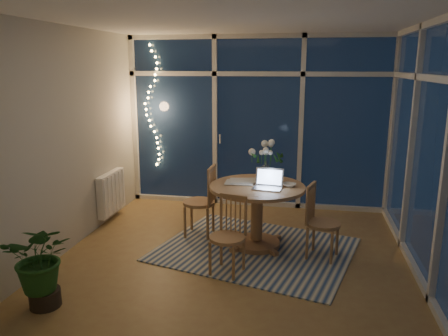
% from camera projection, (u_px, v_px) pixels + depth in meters
% --- Properties ---
extents(floor, '(4.00, 4.00, 0.00)m').
position_uv_depth(floor, '(237.00, 256.00, 5.04)').
color(floor, olive).
rests_on(floor, ground).
extents(ceiling, '(4.00, 4.00, 0.00)m').
position_uv_depth(ceiling, '(238.00, 20.00, 4.44)').
color(ceiling, silver).
rests_on(ceiling, wall_back).
extents(wall_back, '(4.00, 0.04, 2.60)m').
position_uv_depth(wall_back, '(258.00, 122.00, 6.65)').
color(wall_back, beige).
rests_on(wall_back, floor).
extents(wall_front, '(4.00, 0.04, 2.60)m').
position_uv_depth(wall_front, '(189.00, 200.00, 2.83)').
color(wall_front, beige).
rests_on(wall_front, floor).
extents(wall_left, '(0.04, 4.00, 2.60)m').
position_uv_depth(wall_left, '(69.00, 140.00, 5.10)').
color(wall_left, beige).
rests_on(wall_left, floor).
extents(wall_right, '(0.04, 4.00, 2.60)m').
position_uv_depth(wall_right, '(434.00, 152.00, 4.38)').
color(wall_right, beige).
rests_on(wall_right, floor).
extents(window_wall_back, '(4.00, 0.10, 2.60)m').
position_uv_depth(window_wall_back, '(257.00, 123.00, 6.61)').
color(window_wall_back, silver).
rests_on(window_wall_back, floor).
extents(window_wall_right, '(0.10, 4.00, 2.60)m').
position_uv_depth(window_wall_right, '(430.00, 152.00, 4.39)').
color(window_wall_right, silver).
rests_on(window_wall_right, floor).
extents(radiator, '(0.10, 0.70, 0.58)m').
position_uv_depth(radiator, '(111.00, 193.00, 6.16)').
color(radiator, white).
rests_on(radiator, wall_left).
extents(fairy_lights, '(0.24, 0.10, 1.85)m').
position_uv_depth(fairy_lights, '(152.00, 107.00, 6.78)').
color(fairy_lights, '#F0BE60').
rests_on(fairy_lights, window_wall_back).
extents(garden_patio, '(12.00, 6.00, 0.10)m').
position_uv_depth(garden_patio, '(294.00, 167.00, 9.74)').
color(garden_patio, black).
rests_on(garden_patio, ground).
extents(garden_fence, '(11.00, 0.08, 1.80)m').
position_uv_depth(garden_fence, '(274.00, 121.00, 10.09)').
color(garden_fence, '#3C1E15').
rests_on(garden_fence, ground).
extents(neighbour_roof, '(7.00, 3.00, 2.20)m').
position_uv_depth(neighbour_roof, '(293.00, 63.00, 12.61)').
color(neighbour_roof, '#31353B').
rests_on(neighbour_roof, ground).
extents(garden_shrubs, '(0.90, 0.90, 0.90)m').
position_uv_depth(garden_shrubs, '(223.00, 157.00, 8.33)').
color(garden_shrubs, black).
rests_on(garden_shrubs, ground).
extents(rug, '(2.56, 2.25, 0.01)m').
position_uv_depth(rug, '(255.00, 249.00, 5.22)').
color(rug, beige).
rests_on(rug, floor).
extents(dining_table, '(1.38, 1.38, 0.77)m').
position_uv_depth(dining_table, '(257.00, 216.00, 5.23)').
color(dining_table, '#997645').
rests_on(dining_table, floor).
extents(chair_left, '(0.45, 0.45, 0.94)m').
position_uv_depth(chair_left, '(199.00, 201.00, 5.56)').
color(chair_left, '#997645').
rests_on(chair_left, floor).
extents(chair_right, '(0.50, 0.50, 0.87)m').
position_uv_depth(chair_right, '(323.00, 222.00, 4.90)').
color(chair_right, '#997645').
rests_on(chair_right, floor).
extents(chair_front, '(0.48, 0.48, 0.85)m').
position_uv_depth(chair_front, '(227.00, 236.00, 4.53)').
color(chair_front, '#997645').
rests_on(chair_front, floor).
extents(laptop, '(0.36, 0.31, 0.24)m').
position_uv_depth(laptop, '(267.00, 179.00, 4.98)').
color(laptop, silver).
rests_on(laptop, dining_table).
extents(flower_vase, '(0.25, 0.25, 0.21)m').
position_uv_depth(flower_vase, '(266.00, 171.00, 5.38)').
color(flower_vase, white).
rests_on(flower_vase, dining_table).
extents(bowl, '(0.19, 0.19, 0.04)m').
position_uv_depth(bowl, '(289.00, 185.00, 5.09)').
color(bowl, silver).
rests_on(bowl, dining_table).
extents(newspapers, '(0.38, 0.31, 0.02)m').
position_uv_depth(newspapers, '(242.00, 182.00, 5.28)').
color(newspapers, silver).
rests_on(newspapers, dining_table).
extents(phone, '(0.12, 0.09, 0.01)m').
position_uv_depth(phone, '(262.00, 187.00, 5.06)').
color(phone, black).
rests_on(phone, dining_table).
extents(potted_plant, '(0.65, 0.60, 0.76)m').
position_uv_depth(potted_plant, '(42.00, 268.00, 3.92)').
color(potted_plant, '#1B4C1B').
rests_on(potted_plant, floor).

